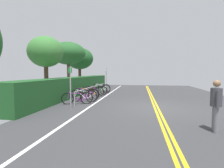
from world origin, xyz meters
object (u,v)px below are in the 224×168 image
Objects in this scene: bicycle_3 at (89,93)px; bicycle_6 at (97,90)px; bicycle_4 at (92,92)px; tree_mid at (46,52)px; bike_rack at (93,89)px; tree_extra at (80,59)px; bicycle_0 at (77,98)px; bicycle_5 at (95,91)px; tree_far_right at (68,54)px; bicycle_1 at (83,96)px; bicycle_8 at (101,88)px; bicycle_2 at (86,94)px; bicycle_7 at (101,89)px; pedestrian at (216,102)px; sign_post_far at (106,77)px; sign_post_near at (70,84)px.

bicycle_3 reaches higher than bicycle_6.
bicycle_4 is 4.18m from tree_mid.
bike_rack is 1.54× the size of tree_extra.
tree_mid reaches higher than bicycle_0.
tree_far_right is at bearing 50.29° from bicycle_5.
tree_mid is (0.47, 2.68, 2.73)m from bicycle_1.
bicycle_5 is 1.02× the size of bicycle_8.
bicycle_2 is (1.51, -0.01, 0.03)m from bicycle_0.
bicycle_7 is 0.42× the size of tree_mid.
bicycle_5 is at bearing 0.38° from bike_rack.
bicycle_1 is at bearing -173.95° from bicycle_2.
pedestrian reaches higher than bicycle_5.
bicycle_7 is 0.83m from bicycle_8.
bicycle_2 is at bearing 177.66° from sign_post_far.
bicycle_5 is (1.51, -0.05, 0.03)m from bicycle_3.
bicycle_7 is at bearing 32.20° from pedestrian.
bicycle_2 is at bearing -84.62° from tree_mid.
bicycle_1 is at bearing -179.08° from bike_rack.
bicycle_6 is at bearing -178.06° from bicycle_8.
tree_extra is at bearing 18.16° from sign_post_near.
bicycle_6 is 6.09m from sign_post_near.
tree_far_right reaches higher than tree_extra.
bicycle_4 is at bearing 40.74° from pedestrian.
bicycle_1 is at bearing 3.74° from sign_post_near.
bicycle_7 is 0.37× the size of tree_extra.
bike_rack is 0.80m from bicycle_5.
pedestrian is at bearing -111.33° from sign_post_near.
sign_post_near is at bearing -177.79° from bicycle_6.
tree_extra reaches higher than bicycle_2.
tree_extra is (4.98, 3.74, 3.02)m from bicycle_7.
sign_post_far is (5.57, -0.23, 0.96)m from bicycle_2.
sign_post_near reaches higher than bicycle_7.
bike_rack is 2.24m from bicycle_1.
bike_rack is at bearing -179.62° from bicycle_5.
bicycle_5 is (0.77, 0.01, -0.21)m from bike_rack.
bicycle_8 is at bearing 30.72° from pedestrian.
pedestrian reaches higher than bicycle_1.
bicycle_7 is 1.99m from sign_post_far.
bike_rack is 3.46× the size of sign_post_near.
bicycle_2 reaches higher than bicycle_3.
sign_post_near is at bearing -175.70° from bicycle_2.
bicycle_0 is at bearing -152.82° from tree_far_right.
bicycle_4 is (1.57, 0.02, -0.02)m from bicycle_2.
bicycle_4 is 4.12m from sign_post_far.
tree_far_right reaches higher than bicycle_5.
bicycle_7 reaches higher than bicycle_3.
bicycle_8 is 0.43× the size of tree_mid.
sign_post_far is at bearing -2.66° from bike_rack.
bicycle_4 is 0.96× the size of bicycle_5.
bicycle_2 is at bearing -0.21° from bicycle_0.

